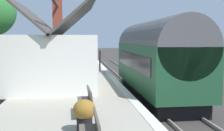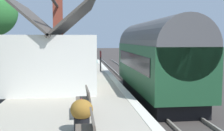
{
  "view_description": "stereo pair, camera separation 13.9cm",
  "coord_description": "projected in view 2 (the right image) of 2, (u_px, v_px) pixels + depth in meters",
  "views": [
    {
      "loc": [
        -16.1,
        3.41,
        3.32
      ],
      "look_at": [
        -1.33,
        1.5,
        1.85
      ],
      "focal_mm": 43.94,
      "sensor_mm": 36.0,
      "label": 1
    },
    {
      "loc": [
        -16.12,
        3.27,
        3.32
      ],
      "look_at": [
        -1.33,
        1.5,
        1.85
      ],
      "focal_mm": 43.94,
      "sensor_mm": 36.0,
      "label": 2
    }
  ],
  "objects": [
    {
      "name": "station_sign_board",
      "position": [
        100.0,
        56.0,
        20.36
      ],
      "size": [
        0.96,
        0.06,
        1.57
      ],
      "color": "black",
      "rests_on": "platform"
    },
    {
      "name": "rail_near",
      "position": [
        160.0,
        92.0,
        16.82
      ],
      "size": [
        52.0,
        0.08,
        0.14
      ],
      "primitive_type": "cube",
      "color": "gray",
      "rests_on": "ground"
    },
    {
      "name": "bench_by_lamp",
      "position": [
        81.0,
        63.0,
        22.23
      ],
      "size": [
        1.4,
        0.44,
        0.88
      ],
      "color": "brown",
      "rests_on": "platform"
    },
    {
      "name": "planter_bench_right",
      "position": [
        95.0,
        60.0,
        28.12
      ],
      "size": [
        0.98,
        0.32,
        0.57
      ],
      "color": "teal",
      "rests_on": "platform"
    },
    {
      "name": "planter_corner_building",
      "position": [
        82.0,
        113.0,
        7.23
      ],
      "size": [
        0.6,
        0.6,
        0.93
      ],
      "color": "black",
      "rests_on": "platform"
    },
    {
      "name": "platform_edge_coping",
      "position": [
        115.0,
        80.0,
        16.42
      ],
      "size": [
        32.0,
        0.36,
        0.02
      ],
      "primitive_type": "cube",
      "color": "beige",
      "rests_on": "platform"
    },
    {
      "name": "bench_platform_end",
      "position": [
        85.0,
        101.0,
        8.8
      ],
      "size": [
        1.42,
        0.49,
        0.88
      ],
      "color": "brown",
      "rests_on": "platform"
    },
    {
      "name": "rail_far",
      "position": [
        137.0,
        92.0,
        16.65
      ],
      "size": [
        52.0,
        0.08,
        0.14
      ],
      "primitive_type": "cube",
      "color": "gray",
      "rests_on": "ground"
    },
    {
      "name": "station_building",
      "position": [
        56.0,
        57.0,
        14.8
      ],
      "size": [
        7.62,
        4.25,
        5.58
      ],
      "color": "white",
      "rests_on": "platform"
    },
    {
      "name": "planter_by_door",
      "position": [
        58.0,
        60.0,
        26.52
      ],
      "size": [
        0.57,
        0.57,
        0.89
      ],
      "color": "black",
      "rests_on": "platform"
    },
    {
      "name": "ground_plane",
      "position": [
        134.0,
        93.0,
        16.64
      ],
      "size": [
        160.0,
        160.0,
        0.0
      ],
      "primitive_type": "plane",
      "color": "#383330"
    },
    {
      "name": "bench_near_building",
      "position": [
        78.0,
        61.0,
        24.26
      ],
      "size": [
        1.41,
        0.47,
        0.88
      ],
      "color": "brown",
      "rests_on": "platform"
    },
    {
      "name": "train",
      "position": [
        156.0,
        59.0,
        15.01
      ],
      "size": [
        9.45,
        2.73,
        4.32
      ],
      "color": "black",
      "rests_on": "ground"
    },
    {
      "name": "planter_under_sign",
      "position": [
        48.0,
        66.0,
        20.55
      ],
      "size": [
        0.42,
        0.42,
        0.71
      ],
      "color": "#9E5138",
      "rests_on": "platform"
    },
    {
      "name": "platform",
      "position": [
        73.0,
        88.0,
        16.17
      ],
      "size": [
        32.0,
        5.28,
        0.85
      ],
      "primitive_type": "cube",
      "color": "#A39B8C",
      "rests_on": "ground"
    }
  ]
}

